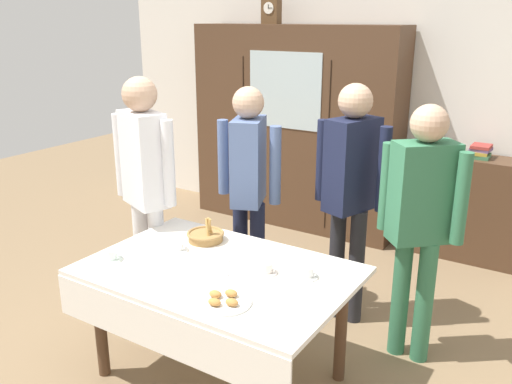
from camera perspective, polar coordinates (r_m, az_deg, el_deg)
name	(u,v)px	position (r m, az deg, el deg)	size (l,w,h in m)	color
ground_plane	(239,359)	(3.64, -1.77, -17.13)	(12.00, 12.00, 0.00)	#846B4C
back_wall	(393,98)	(5.43, 14.22, 9.56)	(6.40, 0.10, 2.70)	silver
dining_table	(215,287)	(3.15, -4.30, -9.90)	(1.51, 1.01, 0.72)	#4C3321
wall_cabinet	(295,128)	(5.57, 4.11, 6.72)	(2.17, 0.46, 2.02)	#4C3321
mantel_clock	(271,11)	(5.61, 1.62, 18.47)	(0.18, 0.11, 0.24)	brown
bookshelf_low	(473,209)	(5.19, 21.86, -1.64)	(1.10, 0.35, 0.93)	#4C3321
book_stack	(481,151)	(5.05, 22.54, 3.97)	(0.17, 0.21, 0.11)	#3D754C
tea_cup_mid_right	(307,273)	(3.03, 5.38, -8.44)	(0.13, 0.13, 0.06)	white
tea_cup_mid_left	(112,255)	(3.33, -14.93, -6.45)	(0.13, 0.13, 0.06)	silver
tea_cup_back_edge	(266,269)	(3.06, 1.08, -8.04)	(0.13, 0.13, 0.06)	white
tea_cup_far_left	(178,246)	(3.38, -8.25, -5.69)	(0.13, 0.13, 0.06)	white
bread_basket	(206,236)	(3.49, -5.31, -4.60)	(0.24, 0.24, 0.16)	#9E7542
pastry_plate	(224,301)	(2.77, -3.42, -11.33)	(0.28, 0.28, 0.05)	white
spoon_far_right	(256,259)	(3.23, -0.02, -7.09)	(0.12, 0.02, 0.01)	silver
spoon_near_left	(225,260)	(3.23, -3.31, -7.10)	(0.12, 0.02, 0.01)	silver
spoon_far_left	(223,273)	(3.07, -3.45, -8.53)	(0.12, 0.02, 0.01)	silver
person_behind_table_right	(249,177)	(3.87, -0.79, 1.57)	(0.52, 0.41, 1.64)	#191E38
person_behind_table_left	(421,211)	(3.37, 16.92, -1.96)	(0.52, 0.39, 1.63)	#33704C
person_near_right_end	(145,176)	(3.77, -11.60, 1.69)	(0.52, 0.32, 1.73)	silver
person_by_cabinet	(351,182)	(3.71, 9.94, 1.08)	(0.52, 0.41, 1.69)	#232328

